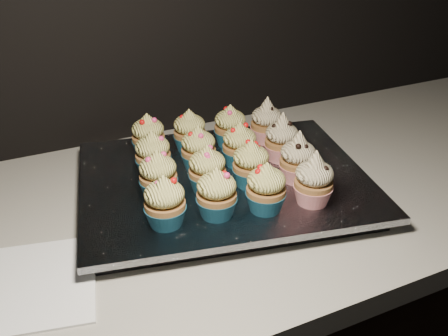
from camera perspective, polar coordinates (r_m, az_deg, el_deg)
name	(u,v)px	position (r m, az deg, el deg)	size (l,w,h in m)	color
worktop	(238,199)	(0.91, 1.56, -3.62)	(2.44, 0.64, 0.04)	beige
napkin	(27,285)	(0.75, -21.57, -12.34)	(0.18, 0.18, 0.00)	white
baking_tray	(224,187)	(0.89, 0.00, -2.19)	(0.46, 0.35, 0.02)	black
foil_lining	(224,179)	(0.88, 0.00, -1.25)	(0.50, 0.39, 0.01)	silver
cupcake_0	(165,203)	(0.74, -6.78, -3.94)	(0.06, 0.06, 0.08)	#185672
cupcake_1	(217,194)	(0.76, -0.85, -3.00)	(0.06, 0.06, 0.08)	#185672
cupcake_2	(266,189)	(0.77, 4.82, -2.37)	(0.06, 0.06, 0.08)	#185672
cupcake_3	(314,181)	(0.80, 10.22, -1.44)	(0.06, 0.06, 0.10)	red
cupcake_4	(158,176)	(0.81, -7.52, -0.87)	(0.06, 0.06, 0.08)	#185672
cupcake_5	(207,170)	(0.82, -1.92, -0.28)	(0.06, 0.06, 0.08)	#185672
cupcake_6	(251,165)	(0.84, 3.09, 0.37)	(0.06, 0.06, 0.08)	#185672
cupcake_7	(298,159)	(0.86, 8.42, 1.00)	(0.06, 0.06, 0.10)	red
cupcake_8	(153,155)	(0.88, -8.12, 1.53)	(0.06, 0.06, 0.08)	#185672
cupcake_9	(198,150)	(0.89, -2.93, 2.12)	(0.06, 0.06, 0.08)	#185672
cupcake_10	(240,146)	(0.90, 1.79, 2.57)	(0.06, 0.06, 0.08)	#185672
cupcake_11	(282,140)	(0.92, 6.59, 3.25)	(0.06, 0.06, 0.10)	red
cupcake_12	(148,136)	(0.95, -8.64, 3.61)	(0.06, 0.06, 0.08)	#185672
cupcake_13	(190,132)	(0.96, -3.95, 4.16)	(0.06, 0.06, 0.08)	#185672
cupcake_14	(230,127)	(0.97, 0.71, 4.73)	(0.06, 0.06, 0.08)	#185672
cupcake_15	(266,122)	(0.99, 4.87, 5.21)	(0.06, 0.06, 0.10)	red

